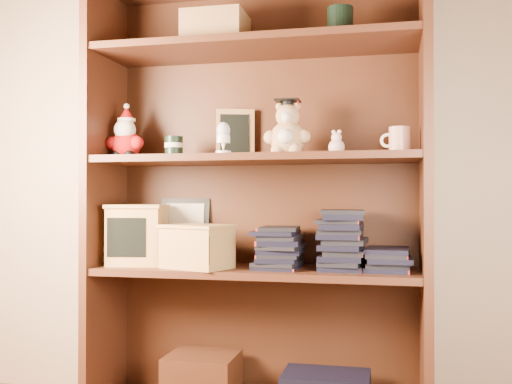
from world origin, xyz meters
TOP-DOWN VIEW (x-y plane):
  - bookcase at (0.08, 1.36)m, footprint 1.20×0.35m
  - shelf_lower at (0.08, 1.30)m, footprint 1.14×0.33m
  - shelf_upper at (0.08, 1.30)m, footprint 1.14×0.33m
  - santa_plush at (-0.42, 1.30)m, footprint 0.15×0.11m
  - teachers_tin at (-0.23, 1.30)m, footprint 0.07×0.07m
  - chalkboard_plaque at (-0.03, 1.42)m, footprint 0.14×0.10m
  - egg_cup at (-0.02, 1.23)m, footprint 0.05×0.05m
  - grad_teddy_bear at (0.20, 1.30)m, footprint 0.17×0.14m
  - pink_figurine at (0.37, 1.31)m, footprint 0.06×0.06m
  - teacher_mug at (0.58, 1.30)m, footprint 0.10×0.07m
  - certificate_frame at (-0.24, 1.44)m, footprint 0.20×0.05m
  - treats_box at (-0.37, 1.30)m, footprint 0.24×0.24m
  - pencils_box at (-0.12, 1.24)m, footprint 0.28×0.24m
  - book_stack_left at (0.17, 1.30)m, footprint 0.14×0.20m
  - book_stack_mid at (0.39, 1.30)m, footprint 0.14×0.20m
  - book_stack_right at (0.54, 1.30)m, footprint 0.14×0.20m

SIDE VIEW (x-z plane):
  - shelf_lower at x=0.08m, z-range 0.53..0.55m
  - book_stack_right at x=0.54m, z-range 0.55..0.63m
  - pencils_box at x=-0.12m, z-range 0.55..0.71m
  - book_stack_left at x=0.17m, z-range 0.55..0.71m
  - book_stack_mid at x=0.39m, z-range 0.55..0.74m
  - treats_box at x=-0.37m, z-range 0.55..0.77m
  - certificate_frame at x=-0.24m, z-range 0.55..0.80m
  - bookcase at x=0.08m, z-range -0.02..1.58m
  - shelf_upper at x=0.08m, z-range 0.93..0.95m
  - pink_figurine at x=0.37m, z-range 0.94..1.03m
  - teachers_tin at x=-0.23m, z-range 0.95..1.03m
  - teacher_mug at x=0.58m, z-range 0.95..1.04m
  - egg_cup at x=-0.02m, z-range 0.95..1.07m
  - grad_teddy_bear at x=0.20m, z-range 0.93..1.13m
  - santa_plush at x=-0.42m, z-range 0.92..1.13m
  - chalkboard_plaque at x=-0.03m, z-range 0.95..1.13m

